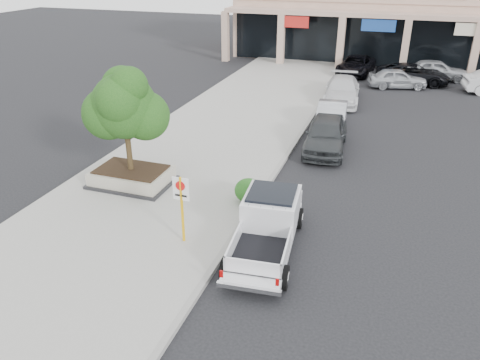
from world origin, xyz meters
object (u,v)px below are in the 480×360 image
pickup_truck (266,228)px  lot_car_e (436,70)px  planter_tree (129,106)px  lot_car_a (397,78)px  curb_car_d (356,65)px  planter (132,176)px  no_parking_sign (182,201)px  curb_car_b (331,117)px  lot_car_d (413,74)px  curb_car_a (326,134)px  curb_car_c (342,90)px

pickup_truck → lot_car_e: (5.78, 25.87, -0.05)m
planter_tree → lot_car_a: planter_tree is taller
planter_tree → pickup_truck: planter_tree is taller
pickup_truck → curb_car_d: bearing=84.9°
planter → planter_tree: 2.95m
lot_car_e → planter: bearing=144.7°
no_parking_sign → curb_car_b: size_ratio=0.53×
planter → curb_car_b: bearing=56.0°
pickup_truck → lot_car_d: bearing=74.8°
pickup_truck → curb_car_a: (0.33, 9.19, -0.02)m
no_parking_sign → curb_car_b: no_parking_sign is taller
planter → lot_car_e: (12.22, 23.27, 0.30)m
curb_car_a → lot_car_d: curb_car_a is taller
no_parking_sign → lot_car_e: size_ratio=0.51×
planter_tree → curb_car_c: 16.47m
curb_car_d → lot_car_a: curb_car_d is taller
planter_tree → curb_car_a: planter_tree is taller
planter_tree → curb_car_a: size_ratio=0.85×
pickup_truck → lot_car_a: (3.15, 22.53, -0.14)m
curb_car_a → curb_car_b: 3.10m
curb_car_b → curb_car_c: size_ratio=0.83×
lot_car_a → lot_car_e: (2.64, 3.34, 0.09)m
curb_car_b → lot_car_e: lot_car_e is taller
lot_car_a → no_parking_sign: bearing=151.8°
curb_car_c → lot_car_d: size_ratio=1.01×
pickup_truck → planter: bearing=152.5°
no_parking_sign → pickup_truck: no_parking_sign is taller
lot_car_e → planter_tree: bearing=144.8°
lot_car_a → lot_car_d: lot_car_d is taller
pickup_truck → lot_car_a: bearing=76.6°
curb_car_c → curb_car_d: 8.14m
planter → curb_car_c: curb_car_c is taller
planter_tree → no_parking_sign: size_ratio=1.74×
curb_car_c → lot_car_d: 7.64m
no_parking_sign → pickup_truck: 2.81m
curb_car_b → lot_car_e: 14.73m
no_parking_sign → pickup_truck: (2.63, 0.55, -0.81)m
pickup_truck → lot_car_e: bearing=72.0°
planter → lot_car_a: 22.11m
no_parking_sign → curb_car_a: no_parking_sign is taller
pickup_truck → lot_car_e: pickup_truck is taller
curb_car_d → lot_car_e: (5.92, -0.05, 0.07)m
curb_car_b → lot_car_a: size_ratio=1.08×
curb_car_d → lot_car_a: (3.28, -3.38, -0.02)m
planter_tree → planter: bearing=-131.0°
planter_tree → curb_car_a: 9.60m
curb_car_a → lot_car_e: bearing=67.3°
curb_car_d → curb_car_c: bearing=-83.5°
lot_car_a → lot_car_e: bearing=-52.4°
planter_tree → lot_car_e: size_ratio=0.88×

